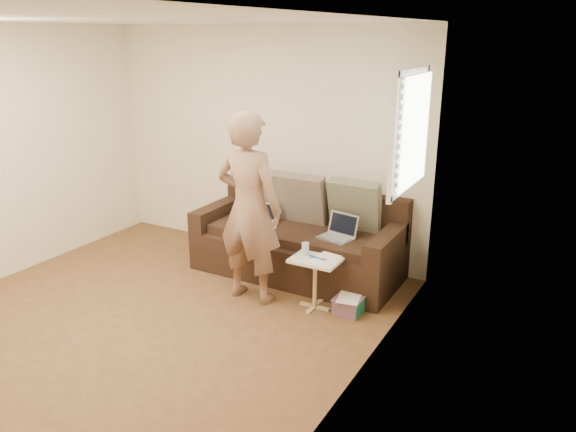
# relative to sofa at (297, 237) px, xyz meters

# --- Properties ---
(floor) EXTENTS (4.50, 4.50, 0.00)m
(floor) POSITION_rel_sofa_xyz_m (-0.71, -1.77, -0.42)
(floor) COLOR brown
(floor) RESTS_ON ground
(ceiling) EXTENTS (4.50, 4.50, 0.00)m
(ceiling) POSITION_rel_sofa_xyz_m (-0.71, -1.77, 2.18)
(ceiling) COLOR white
(ceiling) RESTS_ON wall_back
(wall_back) EXTENTS (4.00, 0.00, 4.00)m
(wall_back) POSITION_rel_sofa_xyz_m (-0.71, 0.48, 0.87)
(wall_back) COLOR beige
(wall_back) RESTS_ON ground
(wall_right) EXTENTS (0.00, 4.50, 4.50)m
(wall_right) POSITION_rel_sofa_xyz_m (1.29, -1.77, 0.87)
(wall_right) COLOR beige
(wall_right) RESTS_ON ground
(window_blinds) EXTENTS (0.12, 0.88, 1.08)m
(window_blinds) POSITION_rel_sofa_xyz_m (1.24, -0.27, 1.28)
(window_blinds) COLOR white
(window_blinds) RESTS_ON wall_right
(sofa) EXTENTS (2.20, 0.95, 0.85)m
(sofa) POSITION_rel_sofa_xyz_m (0.00, 0.00, 0.00)
(sofa) COLOR black
(sofa) RESTS_ON ground
(pillow_left) EXTENTS (0.55, 0.29, 0.57)m
(pillow_left) POSITION_rel_sofa_xyz_m (-0.60, 0.20, 0.37)
(pillow_left) COLOR #65644A
(pillow_left) RESTS_ON sofa
(pillow_mid) EXTENTS (0.55, 0.27, 0.57)m
(pillow_mid) POSITION_rel_sofa_xyz_m (-0.05, 0.19, 0.37)
(pillow_mid) COLOR brown
(pillow_mid) RESTS_ON sofa
(pillow_right) EXTENTS (0.55, 0.28, 0.57)m
(pillow_right) POSITION_rel_sofa_xyz_m (0.55, 0.24, 0.37)
(pillow_right) COLOR #65644A
(pillow_right) RESTS_ON sofa
(laptop_silver) EXTENTS (0.38, 0.31, 0.23)m
(laptop_silver) POSITION_rel_sofa_xyz_m (0.49, -0.11, 0.10)
(laptop_silver) COLOR #B7BABC
(laptop_silver) RESTS_ON sofa
(laptop_white) EXTENTS (0.36, 0.32, 0.22)m
(laptop_white) POSITION_rel_sofa_xyz_m (-0.37, -0.09, 0.10)
(laptop_white) COLOR white
(laptop_white) RESTS_ON sofa
(person) EXTENTS (0.68, 0.46, 1.86)m
(person) POSITION_rel_sofa_xyz_m (-0.13, -0.74, 0.51)
(person) COLOR brown
(person) RESTS_ON ground
(side_table) EXTENTS (0.45, 0.32, 0.50)m
(side_table) POSITION_rel_sofa_xyz_m (0.52, -0.62, -0.18)
(side_table) COLOR silver
(side_table) RESTS_ON ground
(drinking_glass) EXTENTS (0.07, 0.07, 0.12)m
(drinking_glass) POSITION_rel_sofa_xyz_m (0.39, -0.58, 0.13)
(drinking_glass) COLOR silver
(drinking_glass) RESTS_ON side_table
(scissors) EXTENTS (0.20, 0.15, 0.02)m
(scissors) POSITION_rel_sofa_xyz_m (0.54, -0.61, 0.08)
(scissors) COLOR silver
(scissors) RESTS_ON side_table
(paper_on_table) EXTENTS (0.25, 0.33, 0.00)m
(paper_on_table) POSITION_rel_sofa_xyz_m (0.60, -0.58, 0.08)
(paper_on_table) COLOR white
(paper_on_table) RESTS_ON side_table
(striped_box) EXTENTS (0.26, 0.26, 0.16)m
(striped_box) POSITION_rel_sofa_xyz_m (0.85, -0.58, -0.34)
(striped_box) COLOR #BD1C56
(striped_box) RESTS_ON ground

